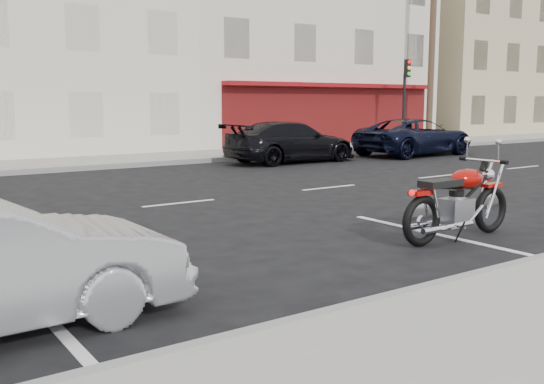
{
  "coord_description": "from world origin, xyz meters",
  "views": [
    {
      "loc": [
        -7.4,
        -11.1,
        2.05
      ],
      "look_at": [
        -2.61,
        -4.21,
        0.8
      ],
      "focal_mm": 40.0,
      "sensor_mm": 36.0,
      "label": 1
    }
  ],
  "objects_px": {
    "traffic_light": "(405,91)",
    "fire_hydrant": "(378,136)",
    "suv_far": "(415,137)",
    "utility_pole": "(432,44)",
    "car_far": "(291,142)",
    "motorcycle": "(492,199)"
  },
  "relations": [
    {
      "from": "car_far",
      "to": "motorcycle",
      "type": "bearing_deg",
      "value": 158.78
    },
    {
      "from": "traffic_light",
      "to": "fire_hydrant",
      "type": "relative_size",
      "value": 5.28
    },
    {
      "from": "traffic_light",
      "to": "suv_far",
      "type": "bearing_deg",
      "value": -131.64
    },
    {
      "from": "suv_far",
      "to": "fire_hydrant",
      "type": "bearing_deg",
      "value": -25.69
    },
    {
      "from": "traffic_light",
      "to": "car_far",
      "type": "height_order",
      "value": "traffic_light"
    },
    {
      "from": "utility_pole",
      "to": "motorcycle",
      "type": "bearing_deg",
      "value": -136.44
    },
    {
      "from": "utility_pole",
      "to": "fire_hydrant",
      "type": "distance_m",
      "value": 5.48
    },
    {
      "from": "utility_pole",
      "to": "suv_far",
      "type": "distance_m",
      "value": 7.34
    },
    {
      "from": "utility_pole",
      "to": "suv_far",
      "type": "height_order",
      "value": "utility_pole"
    },
    {
      "from": "suv_far",
      "to": "traffic_light",
      "type": "bearing_deg",
      "value": -44.65
    },
    {
      "from": "traffic_light",
      "to": "motorcycle",
      "type": "xyz_separation_m",
      "value": [
        -12.67,
        -13.69,
        -2.02
      ]
    },
    {
      "from": "motorcycle",
      "to": "car_far",
      "type": "height_order",
      "value": "car_far"
    },
    {
      "from": "utility_pole",
      "to": "suv_far",
      "type": "relative_size",
      "value": 1.77
    },
    {
      "from": "utility_pole",
      "to": "car_far",
      "type": "bearing_deg",
      "value": -163.66
    },
    {
      "from": "utility_pole",
      "to": "car_far",
      "type": "xyz_separation_m",
      "value": [
        -10.57,
        -3.1,
        -4.04
      ]
    },
    {
      "from": "motorcycle",
      "to": "suv_far",
      "type": "distance_m",
      "value": 14.2
    },
    {
      "from": "suv_far",
      "to": "utility_pole",
      "type": "bearing_deg",
      "value": -57.06
    },
    {
      "from": "fire_hydrant",
      "to": "motorcycle",
      "type": "xyz_separation_m",
      "value": [
        -11.17,
        -13.86,
        0.01
      ]
    },
    {
      "from": "utility_pole",
      "to": "fire_hydrant",
      "type": "bearing_deg",
      "value": -178.36
    },
    {
      "from": "traffic_light",
      "to": "fire_hydrant",
      "type": "distance_m",
      "value": 2.53
    },
    {
      "from": "motorcycle",
      "to": "car_far",
      "type": "bearing_deg",
      "value": 68.78
    },
    {
      "from": "motorcycle",
      "to": "car_far",
      "type": "relative_size",
      "value": 0.49
    }
  ]
}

